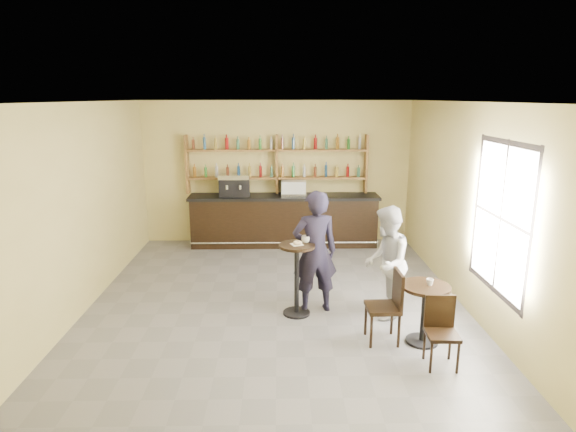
{
  "coord_description": "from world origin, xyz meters",
  "views": [
    {
      "loc": [
        0.04,
        -7.33,
        3.27
      ],
      "look_at": [
        0.2,
        0.8,
        1.25
      ],
      "focal_mm": 30.0,
      "sensor_mm": 36.0,
      "label": 1
    }
  ],
  "objects_px": {
    "pastry_case": "(293,188)",
    "chair_west": "(383,307)",
    "patron_second": "(386,263)",
    "bar_counter": "(284,220)",
    "chair_south": "(442,334)",
    "pedestal_table": "(297,280)",
    "cafe_table": "(424,314)",
    "man_main": "(315,252)",
    "espresso_machine": "(234,185)"
  },
  "relations": [
    {
      "from": "chair_south",
      "to": "chair_west",
      "type": "bearing_deg",
      "value": 135.01
    },
    {
      "from": "pastry_case",
      "to": "man_main",
      "type": "distance_m",
      "value": 3.49
    },
    {
      "from": "espresso_machine",
      "to": "patron_second",
      "type": "height_order",
      "value": "patron_second"
    },
    {
      "from": "pastry_case",
      "to": "bar_counter",
      "type": "bearing_deg",
      "value": 173.98
    },
    {
      "from": "espresso_machine",
      "to": "chair_south",
      "type": "relative_size",
      "value": 0.76
    },
    {
      "from": "pastry_case",
      "to": "man_main",
      "type": "xyz_separation_m",
      "value": [
        0.23,
        -3.46,
        -0.35
      ]
    },
    {
      "from": "pastry_case",
      "to": "espresso_machine",
      "type": "bearing_deg",
      "value": 173.98
    },
    {
      "from": "bar_counter",
      "to": "man_main",
      "type": "height_order",
      "value": "man_main"
    },
    {
      "from": "espresso_machine",
      "to": "chair_south",
      "type": "bearing_deg",
      "value": -62.76
    },
    {
      "from": "espresso_machine",
      "to": "pastry_case",
      "type": "height_order",
      "value": "espresso_machine"
    },
    {
      "from": "bar_counter",
      "to": "patron_second",
      "type": "xyz_separation_m",
      "value": [
        1.49,
        -3.69,
        0.29
      ]
    },
    {
      "from": "patron_second",
      "to": "man_main",
      "type": "bearing_deg",
      "value": -86.44
    },
    {
      "from": "man_main",
      "to": "espresso_machine",
      "type": "bearing_deg",
      "value": -73.73
    },
    {
      "from": "pastry_case",
      "to": "man_main",
      "type": "relative_size",
      "value": 0.29
    },
    {
      "from": "pastry_case",
      "to": "chair_west",
      "type": "height_order",
      "value": "pastry_case"
    },
    {
      "from": "patron_second",
      "to": "bar_counter",
      "type": "bearing_deg",
      "value": -142.19
    },
    {
      "from": "bar_counter",
      "to": "pastry_case",
      "type": "bearing_deg",
      "value": 0.0
    },
    {
      "from": "chair_south",
      "to": "man_main",
      "type": "bearing_deg",
      "value": 133.34
    },
    {
      "from": "man_main",
      "to": "cafe_table",
      "type": "relative_size",
      "value": 2.3
    },
    {
      "from": "pastry_case",
      "to": "man_main",
      "type": "height_order",
      "value": "man_main"
    },
    {
      "from": "bar_counter",
      "to": "patron_second",
      "type": "distance_m",
      "value": 3.99
    },
    {
      "from": "bar_counter",
      "to": "cafe_table",
      "type": "distance_m",
      "value": 4.9
    },
    {
      "from": "man_main",
      "to": "cafe_table",
      "type": "height_order",
      "value": "man_main"
    },
    {
      "from": "cafe_table",
      "to": "patron_second",
      "type": "distance_m",
      "value": 1.01
    },
    {
      "from": "chair_south",
      "to": "pedestal_table",
      "type": "bearing_deg",
      "value": 141.07
    },
    {
      "from": "bar_counter",
      "to": "chair_west",
      "type": "xyz_separation_m",
      "value": [
        1.29,
        -4.48,
        -0.07
      ]
    },
    {
      "from": "pastry_case",
      "to": "patron_second",
      "type": "relative_size",
      "value": 0.32
    },
    {
      "from": "pastry_case",
      "to": "chair_south",
      "type": "height_order",
      "value": "pastry_case"
    },
    {
      "from": "patron_second",
      "to": "cafe_table",
      "type": "bearing_deg",
      "value": 38.72
    },
    {
      "from": "bar_counter",
      "to": "chair_south",
      "type": "relative_size",
      "value": 4.8
    },
    {
      "from": "pastry_case",
      "to": "chair_west",
      "type": "xyz_separation_m",
      "value": [
        1.08,
        -4.48,
        -0.8
      ]
    },
    {
      "from": "bar_counter",
      "to": "pedestal_table",
      "type": "relative_size",
      "value": 3.75
    },
    {
      "from": "pedestal_table",
      "to": "chair_south",
      "type": "height_order",
      "value": "pedestal_table"
    },
    {
      "from": "chair_south",
      "to": "patron_second",
      "type": "height_order",
      "value": "patron_second"
    },
    {
      "from": "bar_counter",
      "to": "espresso_machine",
      "type": "distance_m",
      "value": 1.36
    },
    {
      "from": "man_main",
      "to": "pedestal_table",
      "type": "bearing_deg",
      "value": 19.84
    },
    {
      "from": "patron_second",
      "to": "pastry_case",
      "type": "bearing_deg",
      "value": -144.99
    },
    {
      "from": "man_main",
      "to": "chair_south",
      "type": "height_order",
      "value": "man_main"
    },
    {
      "from": "cafe_table",
      "to": "man_main",
      "type": "bearing_deg",
      "value": 142.69
    },
    {
      "from": "chair_west",
      "to": "bar_counter",
      "type": "bearing_deg",
      "value": -165.19
    },
    {
      "from": "espresso_machine",
      "to": "chair_west",
      "type": "relative_size",
      "value": 0.66
    },
    {
      "from": "pedestal_table",
      "to": "cafe_table",
      "type": "xyz_separation_m",
      "value": [
        1.69,
        -0.92,
        -0.15
      ]
    },
    {
      "from": "pastry_case",
      "to": "chair_west",
      "type": "distance_m",
      "value": 4.68
    },
    {
      "from": "man_main",
      "to": "cafe_table",
      "type": "distance_m",
      "value": 1.85
    },
    {
      "from": "pedestal_table",
      "to": "pastry_case",
      "type": "bearing_deg",
      "value": 89.13
    },
    {
      "from": "espresso_machine",
      "to": "pedestal_table",
      "type": "relative_size",
      "value": 0.6
    },
    {
      "from": "bar_counter",
      "to": "espresso_machine",
      "type": "bearing_deg",
      "value": 180.0
    },
    {
      "from": "pedestal_table",
      "to": "patron_second",
      "type": "bearing_deg",
      "value": -3.55
    },
    {
      "from": "espresso_machine",
      "to": "patron_second",
      "type": "xyz_separation_m",
      "value": [
        2.58,
        -3.69,
        -0.52
      ]
    },
    {
      "from": "pedestal_table",
      "to": "chair_south",
      "type": "bearing_deg",
      "value": -41.23
    }
  ]
}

